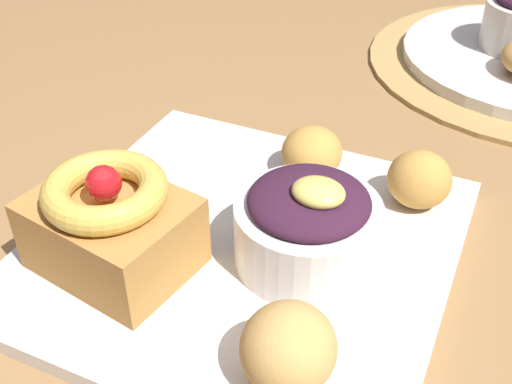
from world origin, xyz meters
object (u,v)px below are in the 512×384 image
at_px(front_plate, 244,248).
at_px(berry_ramekin, 308,225).
at_px(fritter_back, 419,179).
at_px(fritter_middle, 315,153).
at_px(fritter_front, 288,348).
at_px(cake_slice, 111,223).

bearing_deg(front_plate, berry_ramekin, 1.31).
bearing_deg(fritter_back, front_plate, -136.74).
bearing_deg(fritter_middle, fritter_front, -73.90).
relative_size(berry_ramekin, fritter_front, 1.76).
relative_size(berry_ramekin, fritter_back, 2.05).
height_order(fritter_middle, fritter_back, fritter_back).
bearing_deg(fritter_front, berry_ramekin, 104.86).
bearing_deg(fritter_middle, front_plate, -99.63).
bearing_deg(fritter_middle, fritter_back, -2.20).
bearing_deg(cake_slice, front_plate, 39.11).
xyz_separation_m(fritter_middle, fritter_back, (0.08, -0.00, 0.00)).
bearing_deg(front_plate, fritter_middle, 80.37).
distance_m(fritter_front, fritter_back, 0.18).
bearing_deg(cake_slice, fritter_front, -15.39).
xyz_separation_m(cake_slice, berry_ramekin, (0.11, 0.05, -0.00)).
distance_m(berry_ramekin, fritter_back, 0.10).
xyz_separation_m(cake_slice, fritter_back, (0.16, 0.14, -0.01)).
height_order(front_plate, cake_slice, cake_slice).
bearing_deg(fritter_back, berry_ramekin, -119.90).
bearing_deg(cake_slice, berry_ramekin, 26.27).
height_order(berry_ramekin, fritter_back, berry_ramekin).
relative_size(cake_slice, fritter_middle, 2.28).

